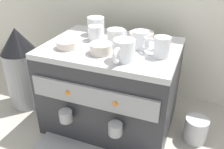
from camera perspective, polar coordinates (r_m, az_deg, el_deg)
name	(u,v)px	position (r m, az deg, el deg)	size (l,w,h in m)	color
ground_plane	(112,120)	(1.28, 0.00, -10.81)	(4.00, 4.00, 0.00)	#9E998E
espresso_machine	(112,87)	(1.16, -0.09, -2.92)	(0.59, 0.55, 0.42)	#2D2D33
ceramic_cup_0	(96,26)	(1.20, -3.79, 11.59)	(0.08, 0.13, 0.08)	white
ceramic_cup_1	(116,37)	(1.06, 1.06, 8.91)	(0.07, 0.11, 0.07)	white
ceramic_cup_2	(141,40)	(1.03, 6.89, 8.21)	(0.09, 0.09, 0.08)	white
ceramic_cup_3	(124,50)	(0.91, 2.77, 5.76)	(0.08, 0.13, 0.08)	white
ceramic_cup_4	(95,33)	(1.12, -4.00, 9.92)	(0.07, 0.10, 0.07)	white
ceramic_cup_5	(161,47)	(0.96, 11.57, 6.49)	(0.11, 0.06, 0.08)	white
ceramic_bowl_0	(141,36)	(1.15, 7.04, 9.19)	(0.11, 0.11, 0.03)	beige
ceramic_bowl_1	(68,44)	(1.05, -10.58, 7.10)	(0.10, 0.10, 0.03)	beige
ceramic_bowl_2	(101,49)	(0.98, -2.71, 6.17)	(0.09, 0.09, 0.04)	beige
coffee_grinder	(22,68)	(1.38, -20.66, 1.44)	(0.19, 0.19, 0.45)	#939399
milk_pitcher	(196,130)	(1.20, 19.35, -12.32)	(0.11, 0.11, 0.12)	#B7B7BC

